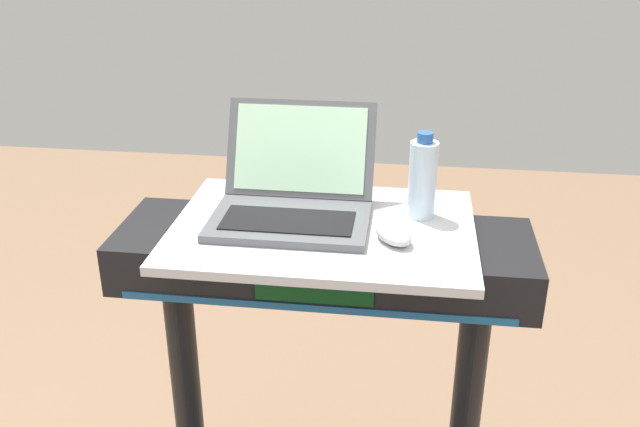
{
  "coord_description": "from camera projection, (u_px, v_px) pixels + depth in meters",
  "views": [
    {
      "loc": [
        0.17,
        -0.65,
        1.72
      ],
      "look_at": [
        0.0,
        0.65,
        1.13
      ],
      "focal_mm": 39.54,
      "sensor_mm": 36.0,
      "label": 1
    }
  ],
  "objects": [
    {
      "name": "desk_board",
      "position": [
        323.0,
        229.0,
        1.51
      ],
      "size": [
        0.64,
        0.46,
        0.02
      ],
      "primitive_type": "cube",
      "color": "silver",
      "rests_on": "treadmill_base"
    },
    {
      "name": "laptop",
      "position": [
        293.0,
        196.0,
        1.53
      ],
      "size": [
        0.34,
        0.32,
        0.22
      ],
      "rotation": [
        0.0,
        0.0,
        -0.02
      ],
      "color": "#515459",
      "rests_on": "desk_board"
    },
    {
      "name": "computer_mouse",
      "position": [
        393.0,
        234.0,
        1.42
      ],
      "size": [
        0.11,
        0.12,
        0.03
      ],
      "primitive_type": "ellipsoid",
      "rotation": [
        0.0,
        0.0,
        0.59
      ],
      "color": "#B2B2B7",
      "rests_on": "desk_board"
    },
    {
      "name": "water_bottle",
      "position": [
        423.0,
        178.0,
        1.51
      ],
      "size": [
        0.06,
        0.06,
        0.19
      ],
      "color": "silver",
      "rests_on": "desk_board"
    }
  ]
}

